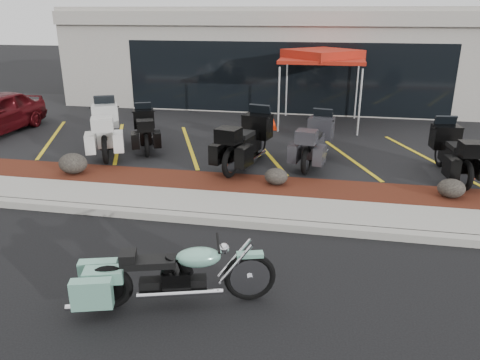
% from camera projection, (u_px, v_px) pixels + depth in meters
% --- Properties ---
extents(ground, '(90.00, 90.00, 0.00)m').
position_uv_depth(ground, '(218.00, 246.00, 8.13)').
color(ground, black).
rests_on(ground, ground).
extents(curb, '(24.00, 0.25, 0.15)m').
position_uv_depth(curb, '(229.00, 221.00, 8.93)').
color(curb, gray).
rests_on(curb, ground).
extents(sidewalk, '(24.00, 1.20, 0.15)m').
position_uv_depth(sidewalk, '(236.00, 207.00, 9.58)').
color(sidewalk, gray).
rests_on(sidewalk, ground).
extents(mulch_bed, '(24.00, 1.20, 0.16)m').
position_uv_depth(mulch_bed, '(246.00, 186.00, 10.68)').
color(mulch_bed, '#34190B').
rests_on(mulch_bed, ground).
extents(upper_lot, '(26.00, 9.60, 0.15)m').
position_uv_depth(upper_lot, '(275.00, 130.00, 15.67)').
color(upper_lot, black).
rests_on(upper_lot, ground).
extents(dealership_building, '(18.00, 8.16, 4.00)m').
position_uv_depth(dealership_building, '(293.00, 55.00, 20.79)').
color(dealership_building, gray).
rests_on(dealership_building, ground).
extents(boulder_left, '(0.69, 0.58, 0.49)m').
position_uv_depth(boulder_left, '(73.00, 163.00, 11.22)').
color(boulder_left, black).
rests_on(boulder_left, mulch_bed).
extents(boulder_mid, '(0.53, 0.44, 0.38)m').
position_uv_depth(boulder_mid, '(276.00, 176.00, 10.51)').
color(boulder_mid, black).
rests_on(boulder_mid, mulch_bed).
extents(boulder_right, '(0.56, 0.47, 0.40)m').
position_uv_depth(boulder_right, '(451.00, 188.00, 9.77)').
color(boulder_right, black).
rests_on(boulder_right, mulch_bed).
extents(hero_cruiser, '(2.82, 1.44, 0.96)m').
position_uv_depth(hero_cruiser, '(250.00, 270.00, 6.46)').
color(hero_cruiser, '#6FAD96').
rests_on(hero_cruiser, ground).
extents(touring_white, '(1.90, 2.68, 1.46)m').
position_uv_depth(touring_white, '(106.00, 121.00, 13.45)').
color(touring_white, white).
rests_on(touring_white, upper_lot).
extents(touring_black_front, '(1.56, 2.22, 1.21)m').
position_uv_depth(touring_black_front, '(144.00, 122.00, 13.78)').
color(touring_black_front, black).
rests_on(touring_black_front, upper_lot).
extents(touring_black_mid, '(1.49, 2.61, 1.43)m').
position_uv_depth(touring_black_mid, '(259.00, 131.00, 12.33)').
color(touring_black_mid, black).
rests_on(touring_black_mid, upper_lot).
extents(touring_grey, '(1.26, 2.36, 1.30)m').
position_uv_depth(touring_grey, '(322.00, 132.00, 12.45)').
color(touring_grey, '#2F2F34').
rests_on(touring_grey, upper_lot).
extents(touring_black_rear, '(1.12, 2.34, 1.31)m').
position_uv_depth(touring_black_rear, '(443.00, 142.00, 11.58)').
color(touring_black_rear, black).
rests_on(touring_black_rear, upper_lot).
extents(traffic_cone, '(0.40, 0.40, 0.49)m').
position_uv_depth(traffic_cone, '(272.00, 122.00, 15.45)').
color(traffic_cone, '#F32C08').
rests_on(traffic_cone, upper_lot).
extents(popup_canopy, '(3.31, 3.31, 2.51)m').
position_uv_depth(popup_canopy, '(322.00, 57.00, 15.38)').
color(popup_canopy, silver).
rests_on(popup_canopy, upper_lot).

